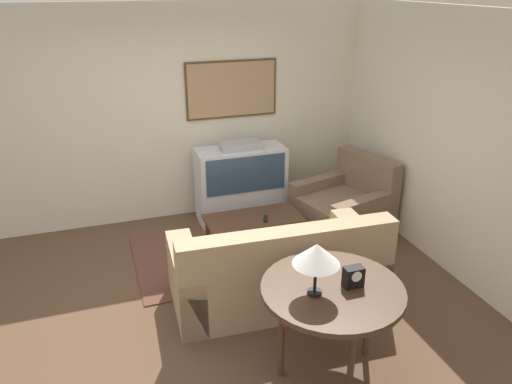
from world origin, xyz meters
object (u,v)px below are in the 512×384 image
at_px(tv, 241,183).
at_px(console_table, 332,295).
at_px(couch, 278,270).
at_px(table_lamp, 316,255).
at_px(mantel_clock, 353,277).
at_px(armchair, 345,208).
at_px(coffee_table, 254,221).

bearing_deg(tv, console_table, -93.08).
relative_size(couch, console_table, 1.88).
xyz_separation_m(couch, table_lamp, (-0.13, -1.07, 0.79)).
xyz_separation_m(couch, mantel_clock, (0.19, -1.07, 0.55)).
distance_m(armchair, mantel_clock, 2.54).
height_order(couch, table_lamp, table_lamp).
bearing_deg(couch, coffee_table, -92.21).
xyz_separation_m(coffee_table, mantel_clock, (0.10, -2.07, 0.49)).
height_order(coffee_table, mantel_clock, mantel_clock).
distance_m(couch, coffee_table, 1.00).
relative_size(console_table, table_lamp, 2.62).
xyz_separation_m(couch, console_table, (0.04, -1.04, 0.40)).
distance_m(console_table, mantel_clock, 0.21).
bearing_deg(coffee_table, armchair, 6.24).
distance_m(coffee_table, mantel_clock, 2.13).
distance_m(couch, mantel_clock, 1.22).
xyz_separation_m(tv, table_lamp, (-0.32, -2.93, 0.62)).
relative_size(armchair, coffee_table, 1.09).
bearing_deg(tv, mantel_clock, -90.13).
height_order(coffee_table, console_table, console_table).
relative_size(couch, armchair, 1.72).
relative_size(table_lamp, mantel_clock, 2.57).
relative_size(tv, mantel_clock, 6.92).
bearing_deg(console_table, couch, 92.17).
bearing_deg(table_lamp, tv, 83.69).
bearing_deg(armchair, table_lamp, -48.44).
bearing_deg(armchair, couch, -64.48).
bearing_deg(armchair, tv, -137.61).
bearing_deg(couch, table_lamp, 85.84).
xyz_separation_m(tv, console_table, (-0.16, -2.90, 0.23)).
distance_m(couch, armchair, 1.75).
height_order(console_table, table_lamp, table_lamp).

